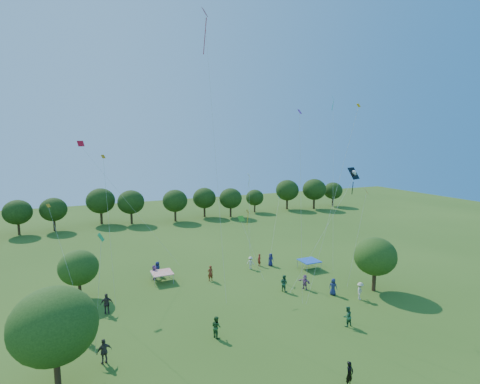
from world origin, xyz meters
name	(u,v)px	position (x,y,z in m)	size (l,w,h in m)	color
near_tree_west	(54,326)	(-14.61, 9.35, 4.11)	(5.27, 5.27, 6.49)	#422B19
near_tree_north	(78,268)	(-13.09, 23.31, 3.11)	(3.80, 3.80, 4.83)	#422B19
near_tree_east	(375,256)	(14.67, 12.99, 3.66)	(4.29, 4.29, 5.60)	#422B19
treeline	(142,201)	(-1.73, 55.43, 4.09)	(88.01, 8.77, 6.77)	#422B19
tent_red_stripe	(162,273)	(-4.78, 24.25, 1.04)	(2.20, 2.20, 1.10)	red
tent_blue	(309,261)	(12.30, 21.15, 1.04)	(2.20, 2.20, 1.10)	blue
man_in_black	(350,374)	(2.21, 1.96, 0.82)	(0.62, 0.40, 1.65)	black
crowd_person_0	(158,269)	(-4.83, 26.38, 0.82)	(0.81, 0.44, 1.64)	#1A204E
crowd_person_1	(259,260)	(7.30, 24.58, 0.76)	(0.57, 0.36, 1.52)	maroon
crowd_person_2	(284,283)	(6.11, 16.63, 0.86)	(0.85, 0.46, 1.72)	#235335
crowd_person_3	(251,263)	(5.88, 24.08, 0.76)	(0.99, 0.45, 1.52)	beige
crowd_person_4	(107,304)	(-10.94, 18.68, 0.94)	(1.11, 0.50, 1.89)	#39312E
crowd_person_5	(154,272)	(-5.41, 25.29, 0.83)	(1.55, 0.55, 1.66)	#975896
crowd_person_6	(271,260)	(8.62, 24.08, 0.79)	(0.78, 0.42, 1.57)	navy
crowd_person_7	(210,273)	(0.15, 22.40, 0.87)	(0.65, 0.42, 1.74)	maroon
crowd_person_8	(347,316)	(7.20, 8.16, 0.86)	(0.85, 0.46, 1.71)	#285F38
crowd_person_9	(360,291)	(11.86, 11.86, 0.86)	(1.13, 0.51, 1.73)	beige
crowd_person_10	(104,351)	(-11.73, 10.80, 0.90)	(1.06, 0.48, 1.80)	#423C35
crowd_person_11	(305,282)	(8.35, 16.20, 0.78)	(1.45, 0.52, 1.56)	#9B5A89
crowd_person_12	(333,287)	(10.15, 13.83, 0.85)	(0.83, 0.45, 1.69)	navy
crowd_person_13	(88,334)	(-12.65, 13.96, 0.81)	(0.61, 0.39, 1.63)	maroon
crowd_person_14	(216,327)	(-3.40, 10.96, 0.86)	(0.85, 0.46, 1.72)	#275524
pirate_kite	(353,175)	(9.96, 11.42, 12.28)	(5.94, 2.51, 11.67)	black
red_high_kite	(209,68)	(-1.78, 16.68, 21.61)	(0.82, 4.00, 25.39)	red
small_kite_0	(100,168)	(-10.36, 27.71, 12.44)	(9.97, 3.10, 14.06)	red
small_kite_1	(339,180)	(6.93, 9.55, 12.14)	(3.34, 2.08, 17.01)	#FFA90D
small_kite_2	(248,218)	(5.43, 23.93, 6.28)	(1.30, 1.70, 6.07)	orange
small_kite_3	(243,225)	(2.76, 19.33, 6.74)	(1.80, 2.67, 6.31)	#379C1C
small_kite_4	(277,210)	(11.35, 27.37, 6.29)	(4.21, 5.25, 6.62)	blue
small_kite_5	(301,175)	(3.91, 10.64, 12.62)	(1.20, 0.63, 16.53)	purple
small_kite_6	(249,188)	(5.98, 24.78, 9.81)	(0.66, 0.80, 10.25)	white
small_kite_7	(333,139)	(14.73, 20.54, 15.56)	(3.53, 5.46, 19.26)	#0CADC1
small_kite_8	(364,204)	(11.00, 10.98, 9.67)	(0.75, 1.97, 9.88)	#ED5C0D
small_kite_9	(107,207)	(-10.59, 17.28, 9.95)	(0.57, 0.73, 12.94)	orange
small_kite_10	(57,232)	(-14.75, 22.54, 6.99)	(2.43, 6.52, 8.10)	orange
small_kite_11	(100,257)	(-11.76, 9.11, 8.20)	(0.93, 1.27, 8.42)	green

